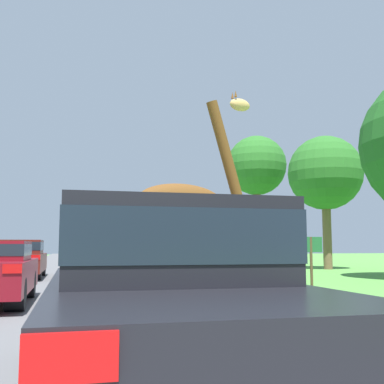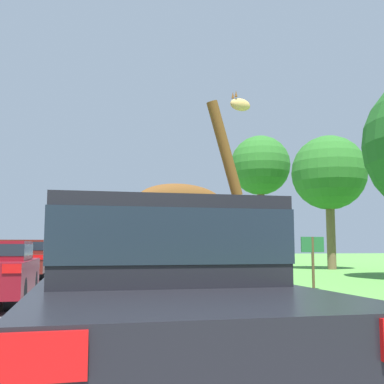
{
  "view_description": "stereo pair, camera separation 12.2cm",
  "coord_description": "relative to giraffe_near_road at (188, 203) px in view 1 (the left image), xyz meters",
  "views": [
    {
      "loc": [
        -0.83,
        0.62,
        1.22
      ],
      "look_at": [
        1.71,
        10.77,
        2.42
      ],
      "focal_mm": 45.0,
      "sensor_mm": 36.0,
      "label": 1
    },
    {
      "loc": [
        -0.71,
        0.59,
        1.22
      ],
      "look_at": [
        1.71,
        10.77,
        2.42
      ],
      "focal_mm": 45.0,
      "sensor_mm": 36.0,
      "label": 2
    }
  ],
  "objects": [
    {
      "name": "road",
      "position": [
        -1.63,
        19.18,
        -2.18
      ],
      "size": [
        7.96,
        120.0,
        0.0
      ],
      "color": "#5B5B5E",
      "rests_on": "ground"
    },
    {
      "name": "giraffe_near_road",
      "position": [
        0.0,
        0.0,
        0.0
      ],
      "size": [
        2.93,
        1.24,
        4.92
      ],
      "rotation": [
        0.0,
        0.0,
        -1.28
      ],
      "color": "tan",
      "rests_on": "ground"
    },
    {
      "name": "car_lead_maroon",
      "position": [
        -1.74,
        -6.27,
        -1.36
      ],
      "size": [
        1.73,
        4.54,
        1.56
      ],
      "color": "black",
      "rests_on": "ground"
    },
    {
      "name": "car_queue_right",
      "position": [
        -0.15,
        7.05,
        -1.44
      ],
      "size": [
        1.79,
        4.13,
        1.41
      ],
      "color": "navy",
      "rests_on": "ground"
    },
    {
      "name": "car_queue_left",
      "position": [
        -0.33,
        17.27,
        -1.47
      ],
      "size": [
        1.79,
        4.18,
        1.32
      ],
      "color": "silver",
      "rests_on": "ground"
    },
    {
      "name": "car_far_ahead",
      "position": [
        -4.42,
        9.9,
        -1.39
      ],
      "size": [
        1.85,
        4.77,
        1.48
      ],
      "color": "#561914",
      "rests_on": "ground"
    },
    {
      "name": "tree_left_edge",
      "position": [
        11.14,
        13.65,
        3.08
      ],
      "size": [
        4.12,
        4.12,
        7.37
      ],
      "color": "brown",
      "rests_on": "ground"
    },
    {
      "name": "tree_right_cluster",
      "position": [
        9.1,
        18.73,
        4.22
      ],
      "size": [
        3.86,
        3.86,
        8.41
      ],
      "color": "brown",
      "rests_on": "ground"
    },
    {
      "name": "sign_post",
      "position": [
        4.18,
        2.37,
        -1.13
      ],
      "size": [
        0.7,
        0.08,
        1.5
      ],
      "color": "#4C3823",
      "rests_on": "ground"
    }
  ]
}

